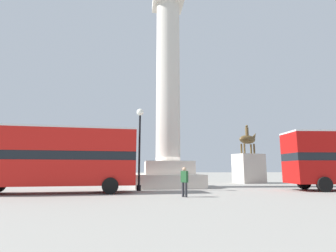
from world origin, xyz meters
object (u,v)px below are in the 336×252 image
(street_lamp, at_px, (140,138))
(equestrian_statue, at_px, (249,165))
(pedestrian_near_lamp, at_px, (184,180))
(monument_column, at_px, (168,109))
(bus_a, at_px, (54,156))

(street_lamp, bearing_deg, equestrian_statue, 36.63)
(pedestrian_near_lamp, bearing_deg, monument_column, 143.42)
(bus_a, relative_size, pedestrian_near_lamp, 6.46)
(equestrian_statue, bearing_deg, bus_a, -164.44)
(monument_column, height_order, equestrian_statue, monument_column)
(monument_column, relative_size, bus_a, 1.83)
(monument_column, xyz_separation_m, street_lamp, (-2.52, -3.75, -3.04))
(bus_a, height_order, street_lamp, street_lamp)
(bus_a, xyz_separation_m, equestrian_statue, (17.61, 10.34, -0.37))
(monument_column, relative_size, equestrian_statue, 2.97)
(bus_a, height_order, equestrian_statue, equestrian_statue)
(monument_column, bearing_deg, street_lamp, -123.94)
(bus_a, relative_size, street_lamp, 1.77)
(street_lamp, bearing_deg, bus_a, -166.58)
(equestrian_statue, xyz_separation_m, street_lamp, (-12.16, -9.04, 1.81))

